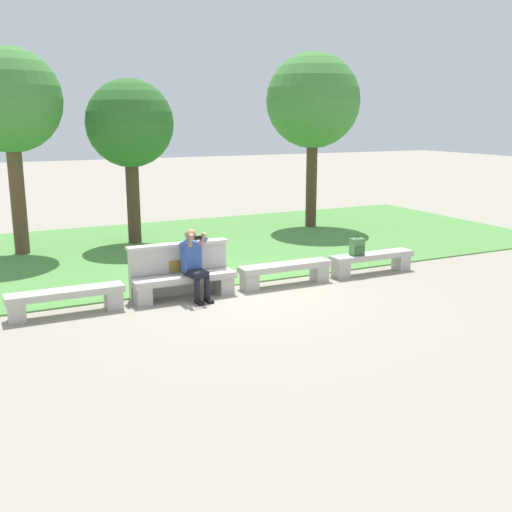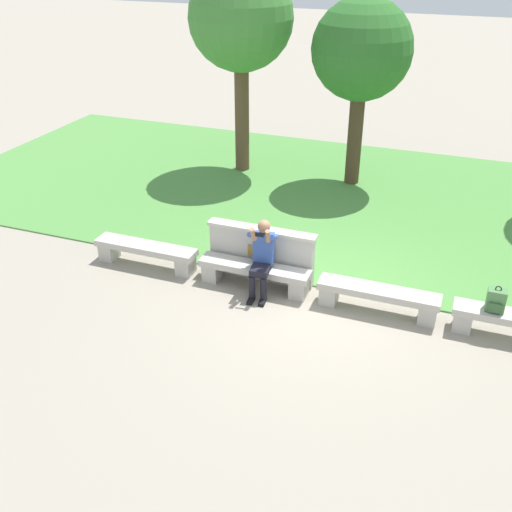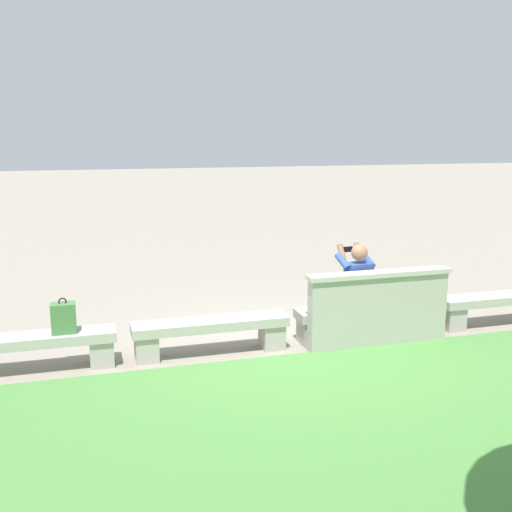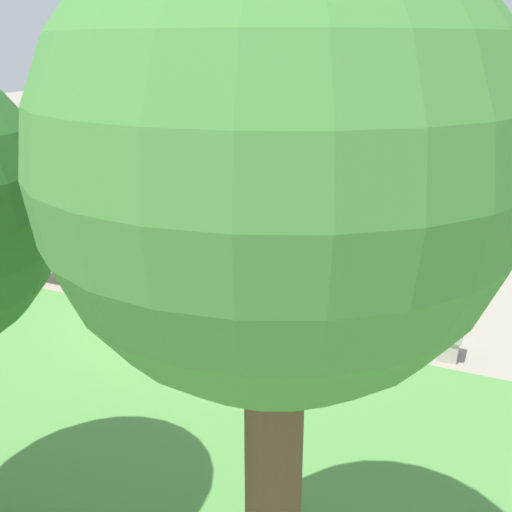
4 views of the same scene
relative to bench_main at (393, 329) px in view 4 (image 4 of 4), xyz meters
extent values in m
plane|color=gray|center=(3.25, 0.00, -0.30)|extent=(80.00, 80.00, 0.00)
cube|color=#518E42|center=(3.25, 4.38, -0.29)|extent=(20.49, 8.00, 0.03)
cube|color=#B7B2A8|center=(0.00, 0.00, 0.09)|extent=(1.99, 0.40, 0.12)
cube|color=#B7B2A8|center=(-0.81, 0.00, -0.14)|extent=(0.28, 0.34, 0.33)
cube|color=#B7B2A8|center=(0.81, 0.00, -0.14)|extent=(0.28, 0.34, 0.33)
cube|color=#B7B2A8|center=(2.17, 0.00, 0.09)|extent=(1.99, 0.40, 0.12)
cube|color=#B7B2A8|center=(1.35, 0.00, -0.14)|extent=(0.28, 0.34, 0.33)
cube|color=#B7B2A8|center=(2.98, 0.00, -0.14)|extent=(0.28, 0.34, 0.33)
cube|color=#B7B2A8|center=(4.33, 0.00, 0.09)|extent=(1.99, 0.40, 0.12)
cube|color=#B7B2A8|center=(3.52, 0.00, -0.14)|extent=(0.28, 0.34, 0.33)
cube|color=#B7B2A8|center=(5.15, 0.00, -0.14)|extent=(0.28, 0.34, 0.33)
cube|color=#B7B2A8|center=(6.50, 0.00, 0.09)|extent=(1.99, 0.40, 0.12)
cube|color=#B7B2A8|center=(5.69, 0.00, -0.14)|extent=(0.28, 0.34, 0.33)
cube|color=#B7B2A8|center=(7.31, 0.00, -0.14)|extent=(0.28, 0.34, 0.33)
cube|color=#B7B2A8|center=(2.17, 0.34, 0.17)|extent=(1.92, 0.18, 0.95)
cube|color=beige|center=(2.17, 0.34, 0.68)|extent=(1.98, 0.24, 0.06)
cube|color=olive|center=(2.17, 0.24, 0.29)|extent=(0.44, 0.02, 0.22)
cube|color=black|center=(2.28, -0.46, -0.27)|extent=(0.13, 0.25, 0.06)
cylinder|color=black|center=(2.27, -0.39, -0.06)|extent=(0.11, 0.11, 0.42)
cube|color=black|center=(2.48, -0.44, -0.27)|extent=(0.13, 0.25, 0.06)
cylinder|color=black|center=(2.47, -0.37, -0.06)|extent=(0.11, 0.11, 0.42)
cube|color=black|center=(2.35, -0.19, 0.21)|extent=(0.34, 0.45, 0.12)
cube|color=#33519E|center=(2.32, 0.04, 0.49)|extent=(0.36, 0.26, 0.56)
sphere|color=#9E7051|center=(2.32, 0.04, 0.91)|extent=(0.22, 0.22, 0.22)
cylinder|color=#33519E|center=(2.14, -0.08, 0.78)|extent=(0.12, 0.32, 0.21)
cylinder|color=#9E7051|center=(2.22, -0.21, 0.86)|extent=(0.08, 0.18, 0.27)
cylinder|color=#33519E|center=(2.52, -0.04, 0.78)|extent=(0.12, 0.32, 0.21)
cylinder|color=#9E7051|center=(2.47, -0.18, 0.86)|extent=(0.12, 0.20, 0.27)
cube|color=black|center=(2.35, -0.26, 0.90)|extent=(0.15, 0.03, 0.08)
cube|color=#4C7F47|center=(6.10, 0.01, 0.33)|extent=(0.28, 0.20, 0.36)
cube|color=#395F35|center=(6.10, -0.10, 0.26)|extent=(0.20, 0.06, 0.16)
torus|color=black|center=(6.10, 0.01, 0.53)|extent=(0.10, 0.02, 0.10)
sphere|color=#428438|center=(-0.23, 5.38, 3.46)|extent=(2.48, 2.48, 2.48)
camera|label=1|loc=(-1.41, -10.35, 3.03)|focal=42.00mm
camera|label=2|loc=(5.40, -8.43, 5.30)|focal=42.00mm
camera|label=3|loc=(5.79, 7.11, 2.47)|focal=42.00mm
camera|label=4|loc=(-1.35, 8.21, 4.03)|focal=42.00mm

